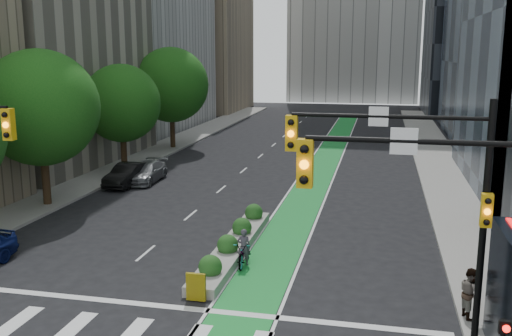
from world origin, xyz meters
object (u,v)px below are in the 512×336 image
at_px(parked_car_left_mid, 128,175).
at_px(pedestrian_near, 470,293).
at_px(median_planter, 234,243).
at_px(cyclist, 244,247).
at_px(parked_car_left_far, 146,172).
at_px(bicycle, 244,253).

height_order(parked_car_left_mid, pedestrian_near, pedestrian_near).
relative_size(median_planter, parked_car_left_mid, 2.36).
distance_m(median_planter, cyclist, 1.71).
xyz_separation_m(median_planter, cyclist, (0.80, -1.46, 0.40)).
distance_m(parked_car_left_far, pedestrian_near, 24.77).
height_order(parked_car_left_mid, parked_car_left_far, parked_car_left_mid).
bearing_deg(parked_car_left_mid, bicycle, -46.05).
height_order(median_planter, bicycle, median_planter).
bearing_deg(parked_car_left_far, pedestrian_near, -44.11).
xyz_separation_m(median_planter, pedestrian_near, (9.10, -4.71, 0.61)).
distance_m(median_planter, bicycle, 1.63).
height_order(median_planter, parked_car_left_far, parked_car_left_far).
distance_m(bicycle, parked_car_left_mid, 16.23).
xyz_separation_m(cyclist, pedestrian_near, (8.30, -3.25, 0.21)).
relative_size(cyclist, parked_car_left_far, 0.34).
bearing_deg(parked_car_left_far, median_planter, -54.18).
distance_m(bicycle, pedestrian_near, 8.94).
relative_size(bicycle, parked_car_left_mid, 0.45).
relative_size(median_planter, pedestrian_near, 6.18).
bearing_deg(parked_car_left_mid, median_planter, -44.72).
relative_size(parked_car_left_far, pedestrian_near, 2.72).
xyz_separation_m(parked_car_left_far, pedestrian_near, (18.31, -16.67, 0.32)).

